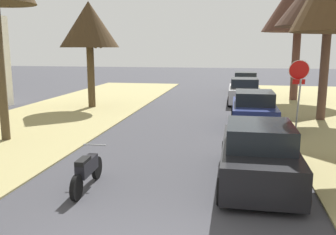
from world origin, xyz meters
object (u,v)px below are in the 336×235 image
Objects in this scene: parked_sedan_black at (258,155)px; parked_sedan_tan at (245,83)px; street_tree_left_mid_b at (89,26)px; parked_sedan_silver at (244,92)px; parked_motorcycle at (87,170)px; stop_sign_far at (299,80)px; parked_sedan_navy at (254,110)px; street_tree_right_far at (299,2)px.

parked_sedan_tan is at bearing 89.60° from parked_sedan_black.
parked_sedan_silver is (8.71, 3.35, -3.92)m from street_tree_left_mid_b.
parked_motorcycle is (-4.29, -21.24, -0.24)m from parked_sedan_tan.
parked_motorcycle is (-5.99, -7.19, -1.66)m from stop_sign_far.
stop_sign_far reaches higher than parked_sedan_navy.
stop_sign_far is at bearing -97.71° from street_tree_right_far.
street_tree_left_mid_b is at bearing 129.52° from parked_sedan_black.
parked_sedan_black is 19.97m from parked_sedan_tan.
parked_sedan_navy is (-2.98, -8.77, -5.53)m from street_tree_right_far.
parked_sedan_silver is 1.00× the size of parked_sedan_tan.
street_tree_left_mid_b is 2.88× the size of parked_motorcycle.
stop_sign_far is 8.41m from parked_sedan_silver.
parked_sedan_silver is at bearing 75.01° from parked_motorcycle.
street_tree_right_far reaches higher than street_tree_left_mid_b.
parked_sedan_black is (8.77, -10.63, -3.92)m from street_tree_left_mid_b.
parked_sedan_navy and parked_sedan_silver have the same top height.
parked_sedan_silver is at bearing 103.32° from stop_sign_far.
street_tree_right_far reaches higher than parked_sedan_navy.
street_tree_left_mid_b reaches higher than stop_sign_far.
parked_sedan_tan is at bearing 96.93° from stop_sign_far.
parked_sedan_tan is 21.67m from parked_motorcycle.
stop_sign_far is 11.88m from street_tree_left_mid_b.
stop_sign_far is 0.66× the size of parked_sedan_tan.
parked_sedan_black is 2.15× the size of parked_motorcycle.
street_tree_left_mid_b is at bearing 158.20° from parked_sedan_navy.
parked_sedan_tan is 2.15× the size of parked_motorcycle.
street_tree_right_far reaches higher than parked_sedan_silver.
street_tree_left_mid_b reaches higher than parked_motorcycle.
parked_sedan_black is 7.04m from parked_sedan_navy.
street_tree_right_far is at bearing 66.76° from parked_motorcycle.
parked_sedan_navy is (-1.64, 1.12, -1.42)m from stop_sign_far.
stop_sign_far reaches higher than parked_sedan_black.
parked_sedan_black is at bearing -89.74° from parked_sedan_silver.
parked_sedan_tan is (-1.71, 14.05, -1.42)m from stop_sign_far.
stop_sign_far is at bearing -76.68° from parked_sedan_silver.
street_tree_left_mid_b is 10.43m from parked_sedan_navy.
street_tree_left_mid_b is 1.34× the size of parked_sedan_tan.
parked_sedan_black and parked_sedan_navy have the same top height.
parked_motorcycle is at bearing -101.41° from parked_sedan_tan.
street_tree_left_mid_b is 1.34× the size of parked_sedan_silver.
street_tree_right_far is at bearing -53.77° from parked_sedan_tan.
stop_sign_far is 0.49× the size of street_tree_left_mid_b.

